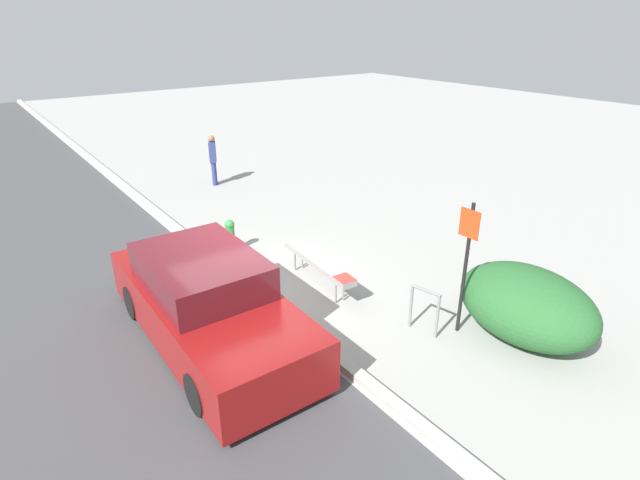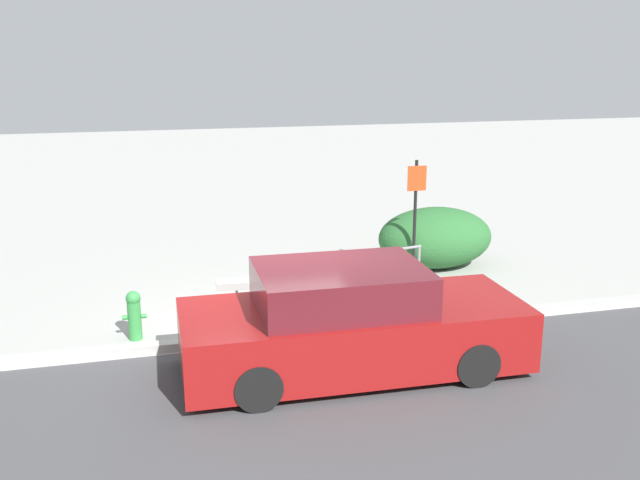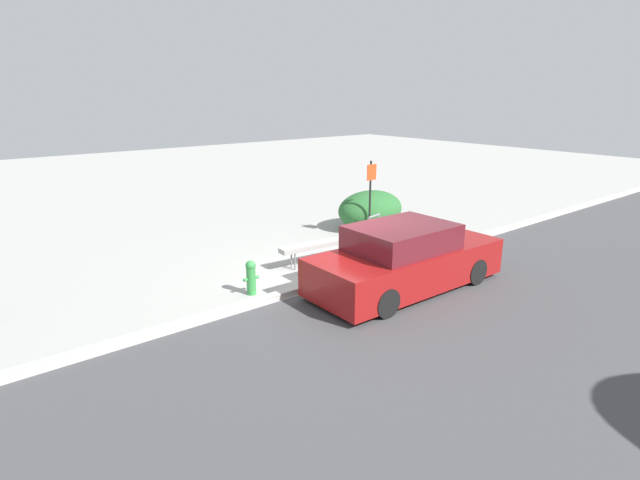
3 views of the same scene
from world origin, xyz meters
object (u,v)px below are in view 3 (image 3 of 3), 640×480
fire_hydrant (251,276)px  parked_car_near (405,260)px  sign_post (370,192)px  bike_rack (374,226)px  bench (320,245)px

fire_hydrant → parked_car_near: 3.39m
sign_post → bike_rack: bearing=-122.6°
bike_rack → parked_car_near: 3.55m
sign_post → fire_hydrant: sign_post is taller
bike_rack → parked_car_near: size_ratio=0.18×
fire_hydrant → parked_car_near: parked_car_near is taller
fire_hydrant → bike_rack: bearing=13.1°
bike_rack → sign_post: 1.07m
bench → sign_post: size_ratio=0.98×
sign_post → parked_car_near: bearing=-123.4°
bench → bike_rack: size_ratio=2.72×
bike_rack → fire_hydrant: size_ratio=1.08×
bike_rack → sign_post: size_ratio=0.36×
fire_hydrant → sign_post: bearing=17.5°
bench → bike_rack: bike_rack is taller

